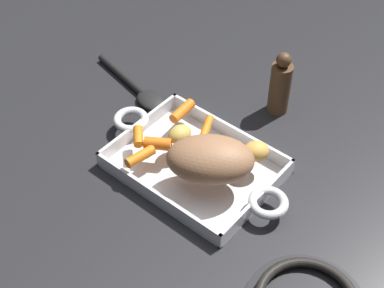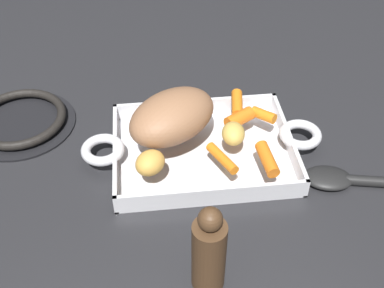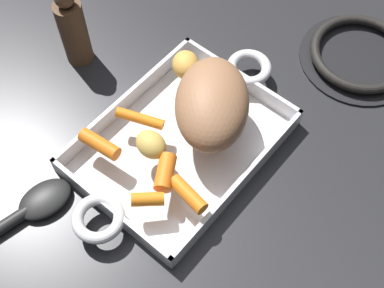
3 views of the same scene
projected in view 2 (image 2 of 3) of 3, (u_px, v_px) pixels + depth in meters
name	position (u px, v px, depth m)	size (l,w,h in m)	color
ground_plane	(203.00, 155.00, 0.80)	(1.96, 1.96, 0.00)	#232326
roasting_dish	(203.00, 150.00, 0.79)	(0.39, 0.22, 0.04)	silver
pork_roast	(172.00, 117.00, 0.76)	(0.15, 0.10, 0.07)	#966746
baby_carrot_southwest	(237.00, 103.00, 0.83)	(0.02, 0.02, 0.06)	orange
baby_carrot_northwest	(264.00, 115.00, 0.81)	(0.02, 0.02, 0.04)	orange
baby_carrot_long	(222.00, 158.00, 0.73)	(0.01, 0.01, 0.07)	orange
baby_carrot_center_right	(267.00, 159.00, 0.73)	(0.02, 0.02, 0.06)	orange
baby_carrot_short	(239.00, 118.00, 0.80)	(0.02, 0.02, 0.05)	orange
potato_golden_small	(150.00, 163.00, 0.71)	(0.05, 0.04, 0.03)	gold
potato_halved	(233.00, 134.00, 0.76)	(0.05, 0.04, 0.03)	gold
stove_burner_rear	(20.00, 120.00, 0.85)	(0.19, 0.19, 0.02)	black
serving_spoon	(356.00, 180.00, 0.75)	(0.23, 0.08, 0.02)	black
pepper_mill	(209.00, 252.00, 0.59)	(0.04, 0.04, 0.14)	#4C331E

